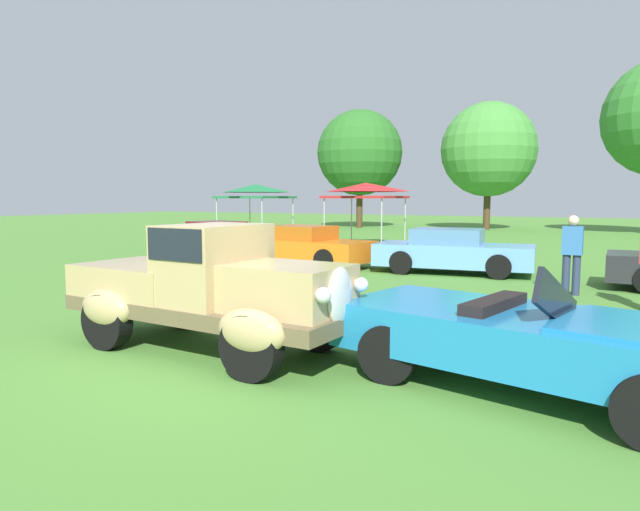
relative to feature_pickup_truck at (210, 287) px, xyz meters
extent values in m
plane|color=#4C8433|center=(0.42, -0.24, -0.86)|extent=(120.00, 120.00, 0.00)
cube|color=brown|center=(-0.04, 0.00, -0.30)|extent=(4.24, 1.62, 0.20)
cube|color=tan|center=(1.21, -0.05, 0.08)|extent=(1.59, 1.15, 0.60)
ellipsoid|color=silver|center=(2.01, -0.08, 0.06)|extent=(0.18, 0.53, 0.68)
cube|color=tan|center=(0.08, 0.00, 0.32)|extent=(1.06, 1.41, 1.04)
cube|color=black|center=(0.08, 0.00, 0.62)|extent=(0.97, 1.44, 0.40)
cube|color=tan|center=(-1.22, 0.05, 0.00)|extent=(1.88, 1.48, 0.48)
ellipsoid|color=tan|center=(1.31, 0.67, -0.30)|extent=(0.93, 0.40, 0.52)
ellipsoid|color=tan|center=(1.25, -0.77, -0.30)|extent=(0.93, 0.40, 0.52)
ellipsoid|color=tan|center=(-1.19, 0.77, -0.30)|extent=(0.93, 0.40, 0.52)
ellipsoid|color=tan|center=(-1.25, -0.67, -0.30)|extent=(0.93, 0.40, 0.52)
sphere|color=silver|center=(2.07, 0.35, 0.14)|extent=(0.18, 0.18, 0.18)
sphere|color=silver|center=(2.04, -0.53, 0.14)|extent=(0.18, 0.18, 0.18)
cylinder|color=black|center=(1.31, 0.67, -0.48)|extent=(0.76, 0.24, 0.76)
cylinder|color=black|center=(1.25, -0.77, -0.48)|extent=(0.76, 0.24, 0.76)
cylinder|color=black|center=(-1.19, 0.77, -0.48)|extent=(0.76, 0.24, 0.76)
cylinder|color=black|center=(-1.25, -0.67, -0.48)|extent=(0.76, 0.24, 0.76)
cube|color=#1E7AB7|center=(4.01, 0.42, -0.29)|extent=(4.35, 2.49, 0.52)
cube|color=black|center=(4.27, 0.36, 0.13)|extent=(0.30, 1.23, 0.82)
cube|color=black|center=(3.62, 0.49, -0.05)|extent=(0.51, 1.24, 0.28)
cylinder|color=black|center=(2.92, 1.42, -0.53)|extent=(0.66, 0.20, 0.66)
cylinder|color=black|center=(2.62, -0.10, -0.53)|extent=(0.66, 0.20, 0.66)
cube|color=maroon|center=(-8.01, 9.88, -0.36)|extent=(4.45, 2.64, 0.60)
cube|color=maroon|center=(-8.17, 9.92, 0.14)|extent=(2.13, 1.85, 0.44)
cylinder|color=black|center=(-6.99, 8.83, -0.54)|extent=(0.64, 0.22, 0.64)
cylinder|color=black|center=(-9.41, 9.43, -0.54)|extent=(0.64, 0.22, 0.64)
cube|color=orange|center=(-3.71, 8.72, -0.36)|extent=(4.25, 2.06, 0.60)
cube|color=#BB5914|center=(-3.88, 8.73, 0.14)|extent=(1.94, 1.61, 0.44)
cylinder|color=black|center=(-2.56, 7.83, -0.54)|extent=(0.64, 0.22, 0.64)
cylinder|color=black|center=(-5.02, 8.06, -0.54)|extent=(0.64, 0.22, 0.64)
cube|color=#669EDB|center=(0.67, 9.28, -0.36)|extent=(4.37, 2.21, 0.60)
cube|color=#517EAF|center=(0.50, 9.25, 0.14)|extent=(2.02, 1.67, 0.44)
cylinder|color=black|center=(2.01, 8.67, -0.54)|extent=(0.64, 0.22, 0.64)
cylinder|color=black|center=(-0.48, 8.35, -0.54)|extent=(0.64, 0.22, 0.64)
cylinder|color=#283351|center=(3.93, 7.08, -0.43)|extent=(0.16, 0.16, 0.86)
cylinder|color=#283351|center=(3.73, 7.08, -0.43)|extent=(0.16, 0.16, 0.86)
cube|color=#336BB2|center=(3.83, 7.08, 0.30)|extent=(0.40, 0.24, 0.60)
sphere|color=beige|center=(3.83, 7.08, 0.72)|extent=(0.22, 0.22, 0.22)
cylinder|color=#B7B7BC|center=(-9.23, 16.76, 0.16)|extent=(0.05, 0.05, 2.05)
cylinder|color=#B7B7BC|center=(-9.23, 14.22, 0.16)|extent=(0.05, 0.05, 2.05)
cylinder|color=#B7B7BC|center=(-11.77, 16.76, 0.16)|extent=(0.05, 0.05, 2.05)
cylinder|color=#B7B7BC|center=(-11.77, 14.22, 0.16)|extent=(0.05, 0.05, 2.05)
cube|color=#1E703D|center=(-10.50, 15.49, 1.24)|extent=(2.82, 2.82, 0.10)
pyramid|color=#1E703D|center=(-10.50, 15.49, 1.66)|extent=(2.77, 2.77, 0.38)
cylinder|color=#B7B7BC|center=(-3.69, 17.08, 0.16)|extent=(0.05, 0.05, 2.05)
cylinder|color=#B7B7BC|center=(-3.69, 14.49, 0.16)|extent=(0.05, 0.05, 2.05)
cylinder|color=#B7B7BC|center=(-6.28, 17.08, 0.16)|extent=(0.05, 0.05, 2.05)
cylinder|color=#B7B7BC|center=(-6.28, 14.49, 0.16)|extent=(0.05, 0.05, 2.05)
cube|color=red|center=(-4.98, 15.79, 1.24)|extent=(2.87, 2.87, 0.10)
pyramid|color=red|center=(-4.98, 15.79, 1.66)|extent=(2.81, 2.81, 0.38)
cylinder|color=#47331E|center=(-11.87, 29.71, 0.93)|extent=(0.44, 0.44, 3.58)
sphere|color=#286623|center=(-11.87, 29.71, 4.35)|extent=(5.92, 5.92, 5.92)
cylinder|color=#47331E|center=(-3.46, 31.44, 0.90)|extent=(0.44, 0.44, 3.53)
sphere|color=#428938|center=(-3.46, 31.44, 4.35)|extent=(6.10, 6.10, 6.10)
camera|label=1|loc=(4.91, -5.69, 1.18)|focal=31.15mm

